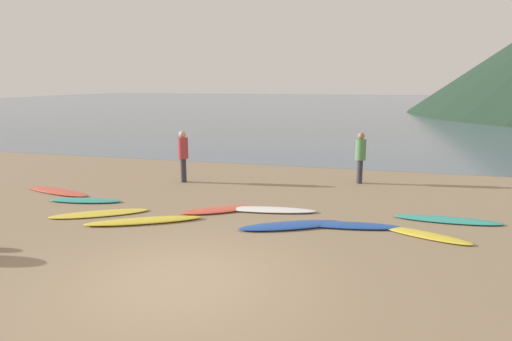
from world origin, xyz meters
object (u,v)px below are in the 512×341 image
object	(u,v)px
surfboard_1	(85,200)
person_1	(183,152)
surfboard_4	(218,210)
person_0	(360,154)
surfboard_2	(100,213)
surfboard_9	(447,220)
surfboard_3	(144,221)
surfboard_5	(268,210)
surfboard_6	(291,225)
surfboard_8	(425,235)
surfboard_7	(348,225)
surfboard_0	(57,191)

from	to	relation	value
surfboard_1	person_1	xyz separation A→B (m)	(1.58, 3.03, 0.96)
surfboard_4	person_1	bearing A→B (deg)	92.96
person_0	surfboard_2	bearing A→B (deg)	2.90
surfboard_9	person_0	world-z (taller)	person_0
person_1	surfboard_1	bearing A→B (deg)	109.70
surfboard_3	surfboard_5	xyz separation A→B (m)	(2.56, 1.69, -0.00)
surfboard_6	surfboard_8	xyz separation A→B (m)	(2.87, 0.15, -0.01)
person_0	surfboard_6	bearing A→B (deg)	37.40
surfboard_1	surfboard_7	bearing A→B (deg)	-12.74
surfboard_5	surfboard_9	size ratio (longest dim) A/B	1.02
surfboard_1	person_1	distance (m)	3.55
surfboard_5	person_0	world-z (taller)	person_0
surfboard_0	surfboard_4	xyz separation A→B (m)	(5.32, -0.60, 0.00)
surfboard_1	surfboard_9	distance (m)	9.40
surfboard_6	surfboard_9	world-z (taller)	surfboard_6
person_1	surfboard_7	bearing A→B (deg)	-163.86
surfboard_0	surfboard_1	size ratio (longest dim) A/B	1.23
surfboard_1	surfboard_4	size ratio (longest dim) A/B	1.05
surfboard_3	surfboard_6	size ratio (longest dim) A/B	1.10
surfboard_2	surfboard_5	world-z (taller)	surfboard_5
surfboard_5	surfboard_9	distance (m)	4.31
surfboard_3	surfboard_1	bearing A→B (deg)	124.71
surfboard_3	surfboard_6	distance (m)	3.44
surfboard_2	surfboard_6	distance (m)	4.79
surfboard_5	surfboard_8	world-z (taller)	surfboard_5
surfboard_9	person_1	distance (m)	8.17
surfboard_4	surfboard_3	bearing A→B (deg)	-169.63
surfboard_7	person_0	world-z (taller)	person_0
surfboard_9	person_0	distance (m)	4.36
surfboard_7	surfboard_8	world-z (taller)	surfboard_7
surfboard_8	surfboard_2	bearing A→B (deg)	-153.29
surfboard_1	surfboard_2	bearing A→B (deg)	-51.17
surfboard_8	surfboard_0	bearing A→B (deg)	-163.49
surfboard_3	surfboard_7	world-z (taller)	surfboard_3
surfboard_0	surfboard_3	size ratio (longest dim) A/B	0.92
surfboard_5	surfboard_7	bearing A→B (deg)	-28.39
surfboard_6	surfboard_2	bearing A→B (deg)	155.44
surfboard_2	surfboard_1	bearing A→B (deg)	106.52
surfboard_3	person_0	bearing A→B (deg)	22.17
surfboard_6	surfboard_4	bearing A→B (deg)	130.88
surfboard_7	person_0	distance (m)	4.81
surfboard_6	surfboard_9	distance (m)	3.75
surfboard_9	surfboard_5	bearing A→B (deg)	-174.94
surfboard_4	surfboard_0	bearing A→B (deg)	138.67
surfboard_4	surfboard_5	world-z (taller)	surfboard_5
surfboard_1	surfboard_6	distance (m)	5.94
surfboard_7	surfboard_1	bearing A→B (deg)	169.77
person_0	person_1	bearing A→B (deg)	-25.12
surfboard_0	person_0	bearing A→B (deg)	37.25
person_1	person_0	bearing A→B (deg)	-119.05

